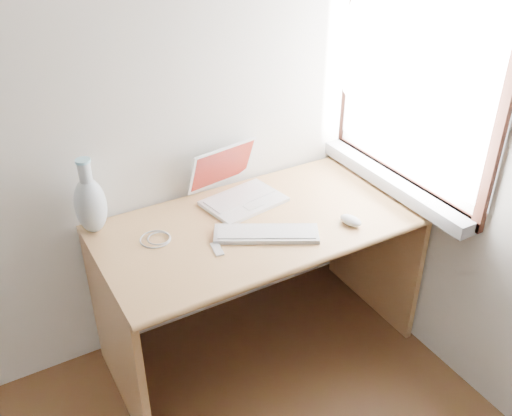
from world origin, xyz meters
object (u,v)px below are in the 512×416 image
laptop (239,188)px  external_keyboard (266,233)px  desk (250,251)px  vase (90,203)px

laptop → external_keyboard: 0.33m
desk → external_keyboard: size_ratio=3.18×
external_keyboard → vase: vase is taller
laptop → vase: 0.66m
desk → vase: bearing=163.3°
laptop → vase: size_ratio=1.14×
desk → laptop: 0.30m
desk → laptop: size_ratio=3.67×
desk → laptop: bearing=84.2°
laptop → vase: vase is taller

